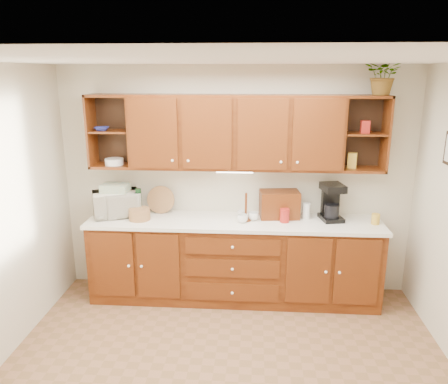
# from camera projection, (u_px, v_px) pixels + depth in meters

# --- Properties ---
(floor) EXTENTS (4.00, 4.00, 0.00)m
(floor) POSITION_uv_depth(u_px,v_px,m) (225.00, 381.00, 3.68)
(floor) COLOR brown
(floor) RESTS_ON ground
(ceiling) EXTENTS (4.00, 4.00, 0.00)m
(ceiling) POSITION_uv_depth(u_px,v_px,m) (225.00, 60.00, 2.99)
(ceiling) COLOR white
(ceiling) RESTS_ON back_wall
(back_wall) EXTENTS (4.00, 0.00, 4.00)m
(back_wall) POSITION_uv_depth(u_px,v_px,m) (236.00, 182.00, 5.02)
(back_wall) COLOR beige
(back_wall) RESTS_ON floor
(base_cabinets) EXTENTS (3.20, 0.60, 0.90)m
(base_cabinets) POSITION_uv_depth(u_px,v_px,m) (234.00, 261.00, 4.95)
(base_cabinets) COLOR #3E1607
(base_cabinets) RESTS_ON floor
(countertop) EXTENTS (3.24, 0.64, 0.04)m
(countertop) POSITION_uv_depth(u_px,v_px,m) (234.00, 222.00, 4.82)
(countertop) COLOR white
(countertop) RESTS_ON base_cabinets
(upper_cabinets) EXTENTS (3.20, 0.33, 0.80)m
(upper_cabinets) POSITION_uv_depth(u_px,v_px,m) (236.00, 132.00, 4.70)
(upper_cabinets) COLOR #3E1607
(upper_cabinets) RESTS_ON back_wall
(undercabinet_light) EXTENTS (0.40, 0.05, 0.02)m
(undercabinet_light) POSITION_uv_depth(u_px,v_px,m) (235.00, 171.00, 4.76)
(undercabinet_light) COLOR white
(undercabinet_light) RESTS_ON upper_cabinets
(wicker_basket) EXTENTS (0.29, 0.29, 0.13)m
(wicker_basket) POSITION_uv_depth(u_px,v_px,m) (140.00, 214.00, 4.82)
(wicker_basket) COLOR #9A6940
(wicker_basket) RESTS_ON countertop
(microwave) EXTENTS (0.60, 0.52, 0.28)m
(microwave) POSITION_uv_depth(u_px,v_px,m) (117.00, 204.00, 4.93)
(microwave) COLOR beige
(microwave) RESTS_ON countertop
(towel_stack) EXTENTS (0.30, 0.23, 0.09)m
(towel_stack) POSITION_uv_depth(u_px,v_px,m) (115.00, 188.00, 4.88)
(towel_stack) COLOR tan
(towel_stack) RESTS_ON microwave
(wine_bottle) EXTENTS (0.08, 0.08, 0.33)m
(wine_bottle) POSITION_uv_depth(u_px,v_px,m) (139.00, 203.00, 4.88)
(wine_bottle) COLOR black
(wine_bottle) RESTS_ON countertop
(woven_tray) EXTENTS (0.32, 0.09, 0.32)m
(woven_tray) POSITION_uv_depth(u_px,v_px,m) (161.00, 212.00, 5.07)
(woven_tray) COLOR #9A6940
(woven_tray) RESTS_ON countertop
(bread_box) EXTENTS (0.46, 0.31, 0.30)m
(bread_box) POSITION_uv_depth(u_px,v_px,m) (279.00, 204.00, 4.88)
(bread_box) COLOR #3E1607
(bread_box) RESTS_ON countertop
(mug_tree) EXTENTS (0.26, 0.27, 0.31)m
(mug_tree) POSITION_uv_depth(u_px,v_px,m) (246.00, 216.00, 4.79)
(mug_tree) COLOR #3E1607
(mug_tree) RESTS_ON countertop
(canister_red) EXTENTS (0.13, 0.13, 0.15)m
(canister_red) POSITION_uv_depth(u_px,v_px,m) (285.00, 216.00, 4.73)
(canister_red) COLOR #A41E17
(canister_red) RESTS_ON countertop
(canister_white) EXTENTS (0.09, 0.09, 0.18)m
(canister_white) POSITION_uv_depth(u_px,v_px,m) (306.00, 211.00, 4.85)
(canister_white) COLOR white
(canister_white) RESTS_ON countertop
(canister_yellow) EXTENTS (0.09, 0.09, 0.12)m
(canister_yellow) POSITION_uv_depth(u_px,v_px,m) (376.00, 219.00, 4.67)
(canister_yellow) COLOR gold
(canister_yellow) RESTS_ON countertop
(coffee_maker) EXTENTS (0.27, 0.32, 0.41)m
(coffee_maker) POSITION_uv_depth(u_px,v_px,m) (332.00, 202.00, 4.80)
(coffee_maker) COLOR black
(coffee_maker) RESTS_ON countertop
(bowl_stack) EXTENTS (0.19, 0.19, 0.04)m
(bowl_stack) POSITION_uv_depth(u_px,v_px,m) (102.00, 129.00, 4.76)
(bowl_stack) COLOR navy
(bowl_stack) RESTS_ON upper_cabinets
(plate_stack) EXTENTS (0.23, 0.23, 0.07)m
(plate_stack) POSITION_uv_depth(u_px,v_px,m) (114.00, 162.00, 4.86)
(plate_stack) COLOR white
(plate_stack) RESTS_ON upper_cabinets
(pantry_box_yellow) EXTENTS (0.11, 0.10, 0.17)m
(pantry_box_yellow) POSITION_uv_depth(u_px,v_px,m) (352.00, 160.00, 4.68)
(pantry_box_yellow) COLOR gold
(pantry_box_yellow) RESTS_ON upper_cabinets
(pantry_box_red) EXTENTS (0.09, 0.08, 0.13)m
(pantry_box_red) POSITION_uv_depth(u_px,v_px,m) (365.00, 127.00, 4.55)
(pantry_box_red) COLOR #A41E17
(pantry_box_red) RESTS_ON upper_cabinets
(potted_plant) EXTENTS (0.46, 0.44, 0.40)m
(potted_plant) POSITION_uv_depth(u_px,v_px,m) (384.00, 75.00, 4.38)
(potted_plant) COLOR #999999
(potted_plant) RESTS_ON upper_cabinets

